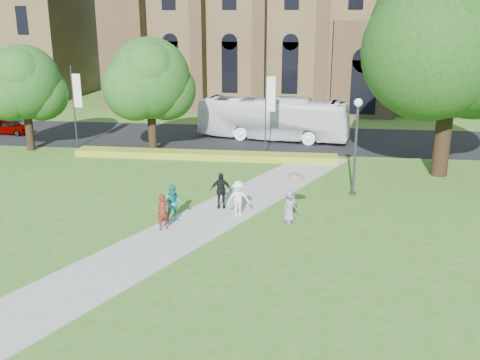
# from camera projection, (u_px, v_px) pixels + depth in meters

# --- Properties ---
(ground) EXTENTS (160.00, 160.00, 0.00)m
(ground) POSITION_uv_depth(u_px,v_px,m) (192.00, 233.00, 23.85)
(ground) COLOR #3A661E
(ground) RESTS_ON ground
(road) EXTENTS (160.00, 10.00, 0.02)m
(road) POSITION_uv_depth(u_px,v_px,m) (245.00, 138.00, 42.83)
(road) COLOR black
(road) RESTS_ON ground
(footpath) EXTENTS (15.58, 28.54, 0.04)m
(footpath) POSITION_uv_depth(u_px,v_px,m) (197.00, 225.00, 24.80)
(footpath) COLOR #B2B2A8
(footpath) RESTS_ON ground
(flower_hedge) EXTENTS (18.00, 1.40, 0.45)m
(flower_hedge) POSITION_uv_depth(u_px,v_px,m) (205.00, 155.00, 36.56)
(flower_hedge) COLOR #CAD52A
(flower_hedge) RESTS_ON ground
(streetlamp) EXTENTS (0.44, 0.44, 5.24)m
(streetlamp) POSITION_uv_depth(u_px,v_px,m) (356.00, 135.00, 28.15)
(streetlamp) COLOR #38383D
(streetlamp) RESTS_ON ground
(large_tree) EXTENTS (9.60, 9.60, 13.20)m
(large_tree) POSITION_uv_depth(u_px,v_px,m) (454.00, 34.00, 30.28)
(large_tree) COLOR #332114
(large_tree) RESTS_ON ground
(street_tree_0) EXTENTS (5.20, 5.20, 7.50)m
(street_tree_0) POSITION_uv_depth(u_px,v_px,m) (24.00, 83.00, 37.55)
(street_tree_0) COLOR #332114
(street_tree_0) RESTS_ON ground
(street_tree_1) EXTENTS (5.60, 5.60, 8.05)m
(street_tree_1) POSITION_uv_depth(u_px,v_px,m) (150.00, 79.00, 36.83)
(street_tree_1) COLOR #332114
(street_tree_1) RESTS_ON ground
(banner_pole_0) EXTENTS (0.70, 0.10, 6.00)m
(banner_pole_0) POSITION_uv_depth(u_px,v_px,m) (267.00, 106.00, 37.04)
(banner_pole_0) COLOR #38383D
(banner_pole_0) RESTS_ON ground
(banner_pole_1) EXTENTS (0.70, 0.10, 6.00)m
(banner_pole_1) POSITION_uv_depth(u_px,v_px,m) (75.00, 102.00, 38.75)
(banner_pole_1) COLOR #38383D
(banner_pole_1) RESTS_ON ground
(tour_coach) EXTENTS (12.12, 4.88, 3.29)m
(tour_coach) POSITION_uv_depth(u_px,v_px,m) (273.00, 119.00, 41.87)
(tour_coach) COLOR silver
(tour_coach) RESTS_ON road
(car_0) EXTENTS (3.81, 1.94, 1.24)m
(car_0) POSITION_uv_depth(u_px,v_px,m) (9.00, 127.00, 44.09)
(car_0) COLOR gray
(car_0) RESTS_ON road
(pedestrian_0) EXTENTS (0.73, 0.69, 1.67)m
(pedestrian_0) POSITION_uv_depth(u_px,v_px,m) (163.00, 212.00, 23.95)
(pedestrian_0) COLOR maroon
(pedestrian_0) RESTS_ON footpath
(pedestrian_1) EXTENTS (0.99, 0.84, 1.78)m
(pedestrian_1) POSITION_uv_depth(u_px,v_px,m) (173.00, 203.00, 24.94)
(pedestrian_1) COLOR #197F77
(pedestrian_1) RESTS_ON footpath
(pedestrian_2) EXTENTS (1.27, 0.96, 1.74)m
(pedestrian_2) POSITION_uv_depth(u_px,v_px,m) (238.00, 198.00, 25.65)
(pedestrian_2) COLOR white
(pedestrian_2) RESTS_ON footpath
(pedestrian_3) EXTENTS (1.11, 0.58, 1.81)m
(pedestrian_3) POSITION_uv_depth(u_px,v_px,m) (221.00, 190.00, 26.74)
(pedestrian_3) COLOR black
(pedestrian_3) RESTS_ON footpath
(pedestrian_4) EXTENTS (0.88, 0.91, 1.57)m
(pedestrian_4) POSITION_uv_depth(u_px,v_px,m) (290.00, 206.00, 24.86)
(pedestrian_4) COLOR gray
(pedestrian_4) RESTS_ON footpath
(parasol) EXTENTS (0.95, 0.95, 0.71)m
(parasol) POSITION_uv_depth(u_px,v_px,m) (295.00, 182.00, 24.60)
(parasol) COLOR #CA8E9C
(parasol) RESTS_ON pedestrian_4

